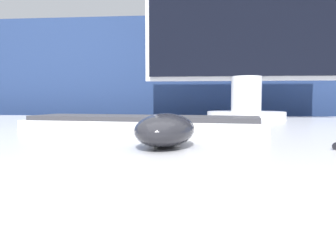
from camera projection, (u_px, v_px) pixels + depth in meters
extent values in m
cube|color=navy|center=(180.00, 159.00, 1.25)|extent=(5.00, 0.03, 1.07)
ellipsoid|color=#232328|center=(165.00, 130.00, 0.36)|extent=(0.08, 0.12, 0.04)
cube|color=silver|center=(143.00, 125.00, 0.59)|extent=(0.44, 0.18, 0.02)
cube|color=#38383D|center=(143.00, 118.00, 0.59)|extent=(0.42, 0.16, 0.01)
cylinder|color=white|center=(246.00, 115.00, 0.93)|extent=(0.22, 0.22, 0.02)
cylinder|color=white|center=(246.00, 94.00, 0.93)|extent=(0.08, 0.08, 0.10)
cube|color=white|center=(247.00, 22.00, 0.91)|extent=(0.58, 0.01, 0.33)
cube|color=black|center=(248.00, 21.00, 0.91)|extent=(0.55, 0.02, 0.30)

